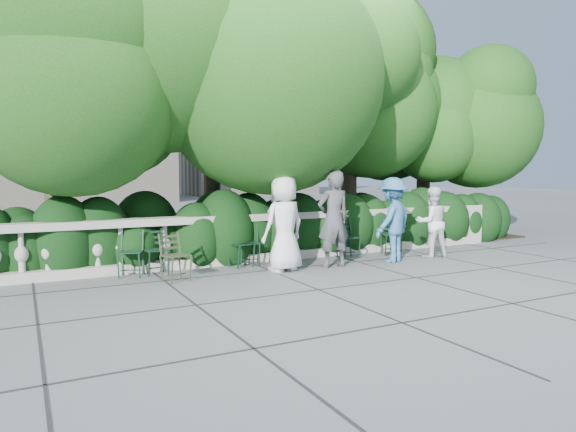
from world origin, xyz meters
name	(u,v)px	position (x,y,z in m)	size (l,w,h in m)	color
ground	(314,276)	(0.00, 0.00, 0.00)	(90.00, 90.00, 0.00)	#55585D
balustrade	(270,237)	(0.00, 1.80, 0.49)	(12.00, 0.44, 1.00)	#9E998E
shrub_hedge	(248,252)	(0.00, 3.00, 0.00)	(15.00, 2.60, 1.70)	black
tree_canopy	(271,82)	(0.69, 3.19, 3.96)	(15.04, 6.52, 6.78)	#3F3023
chair_a	(159,276)	(-2.47, 1.29, 0.00)	(0.44, 0.48, 0.84)	black
chair_b	(246,268)	(-0.79, 1.27, 0.00)	(0.44, 0.48, 0.84)	black
chair_c	(129,278)	(-2.98, 1.29, 0.00)	(0.44, 0.48, 0.84)	black
chair_d	(250,266)	(-0.66, 1.35, 0.00)	(0.44, 0.48, 0.84)	black
chair_e	(393,255)	(2.72, 1.12, 0.00)	(0.44, 0.48, 0.84)	black
chair_f	(352,259)	(1.61, 1.13, 0.00)	(0.44, 0.48, 0.84)	black
chair_weathered	(181,283)	(-2.28, 0.53, 0.00)	(0.44, 0.48, 0.84)	black
person_businessman	(284,224)	(-0.28, 0.61, 0.90)	(0.88, 0.57, 1.79)	white
person_woman_grey	(333,219)	(0.76, 0.55, 0.94)	(0.69, 0.45, 1.88)	#434248
person_casual_man	(431,222)	(3.29, 0.55, 0.77)	(0.75, 0.58, 1.53)	white
person_older_blue	(393,220)	(2.15, 0.47, 0.87)	(1.13, 0.65, 1.75)	#316895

